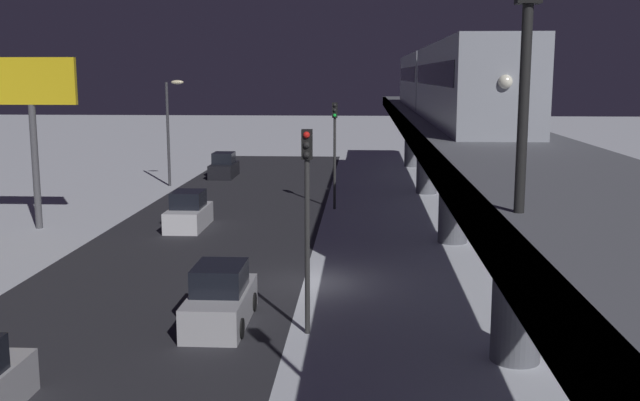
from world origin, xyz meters
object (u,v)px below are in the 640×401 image
object	(u,v)px
subway_train	(443,80)
traffic_light_mid	(335,140)
sedan_black	(224,167)
rail_signal	(527,30)
traffic_light_near	(307,202)
sedan_silver	(220,300)
commercial_billboard	(31,98)
sedan_white	(189,213)

from	to	relation	value
subway_train	traffic_light_mid	distance (m)	7.39
sedan_black	traffic_light_mid	bearing A→B (deg)	124.29
rail_signal	traffic_light_near	bearing A→B (deg)	-69.55
traffic_light_mid	sedan_silver	bearing A→B (deg)	82.19
traffic_light_near	commercial_billboard	xyz separation A→B (m)	(15.40, -15.35, 2.63)
traffic_light_mid	commercial_billboard	distance (m)	16.95
subway_train	sedan_black	world-z (taller)	subway_train
rail_signal	sedan_black	world-z (taller)	rail_signal
subway_train	sedan_white	world-z (taller)	subway_train
sedan_silver	commercial_billboard	size ratio (longest dim) A/B	0.49
sedan_white	traffic_light_mid	size ratio (longest dim) A/B	0.64
sedan_white	traffic_light_near	bearing A→B (deg)	115.26
commercial_billboard	sedan_white	bearing A→B (deg)	-176.02
subway_train	rail_signal	size ratio (longest dim) A/B	9.22
rail_signal	commercial_billboard	size ratio (longest dim) A/B	0.45
sedan_silver	sedan_white	world-z (taller)	same
traffic_light_near	traffic_light_mid	distance (m)	21.93
subway_train	sedan_silver	size ratio (longest dim) A/B	8.46
sedan_silver	traffic_light_mid	bearing A→B (deg)	82.19
commercial_billboard	subway_train	bearing A→B (deg)	-168.83
traffic_light_near	traffic_light_mid	world-z (taller)	same
commercial_billboard	traffic_light_near	bearing A→B (deg)	135.10
rail_signal	sedan_silver	world-z (taller)	rail_signal
traffic_light_near	commercial_billboard	world-z (taller)	commercial_billboard
sedan_white	sedan_black	size ratio (longest dim) A/B	0.98
sedan_silver	commercial_billboard	bearing A→B (deg)	130.66
subway_train	sedan_silver	world-z (taller)	subway_train
sedan_silver	subway_train	bearing A→B (deg)	64.52
traffic_light_mid	commercial_billboard	world-z (taller)	commercial_billboard
sedan_silver	sedan_white	distance (m)	15.79
rail_signal	sedan_black	size ratio (longest dim) A/B	0.96
sedan_silver	traffic_light_near	bearing A→B (deg)	-15.30
subway_train	rail_signal	bearing A→B (deg)	86.28
rail_signal	sedan_white	world-z (taller)	rail_signal
rail_signal	traffic_light_mid	bearing A→B (deg)	-82.93
rail_signal	sedan_black	xyz separation A→B (m)	(13.37, -46.49, -7.87)
sedan_black	traffic_light_near	world-z (taller)	traffic_light_near
traffic_light_mid	subway_train	bearing A→B (deg)	158.79
traffic_light_mid	sedan_black	bearing A→B (deg)	-55.71
rail_signal	sedan_silver	bearing A→B (deg)	-59.24
traffic_light_near	commercial_billboard	bearing A→B (deg)	-44.90
sedan_white	traffic_light_mid	world-z (taller)	traffic_light_mid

